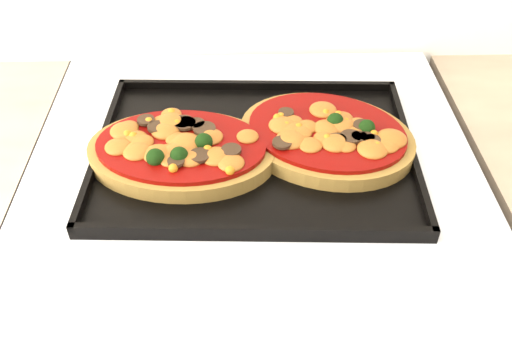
{
  "coord_description": "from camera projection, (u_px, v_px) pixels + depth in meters",
  "views": [
    {
      "loc": [
        -0.02,
        1.15,
        1.39
      ],
      "look_at": [
        -0.01,
        1.68,
        0.92
      ],
      "focal_mm": 40.0,
      "sensor_mm": 36.0,
      "label": 1
    }
  ],
  "objects": [
    {
      "name": "baking_tray",
      "position": [
        255.0,
        149.0,
        0.74
      ],
      "size": [
        0.42,
        0.32,
        0.02
      ],
      "primitive_type": "cube",
      "rotation": [
        0.0,
        0.0,
        -0.04
      ],
      "color": "black",
      "rests_on": "stove"
    },
    {
      "name": "pizza_left",
      "position": [
        181.0,
        149.0,
        0.72
      ],
      "size": [
        0.25,
        0.19,
        0.03
      ],
      "primitive_type": null,
      "rotation": [
        0.0,
        0.0,
        -0.11
      ],
      "color": "olive",
      "rests_on": "baking_tray"
    },
    {
      "name": "pizza_right",
      "position": [
        326.0,
        134.0,
        0.74
      ],
      "size": [
        0.28,
        0.26,
        0.03
      ],
      "primitive_type": null,
      "rotation": [
        0.0,
        0.0,
        -0.41
      ],
      "color": "olive",
      "rests_on": "baking_tray"
    }
  ]
}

